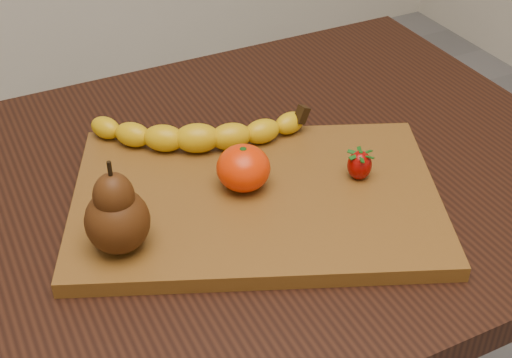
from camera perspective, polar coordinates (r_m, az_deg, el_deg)
name	(u,v)px	position (r m, az deg, el deg)	size (l,w,h in m)	color
table	(228,239)	(0.99, -2.23, -4.82)	(1.00, 0.70, 0.76)	black
cutting_board	(256,198)	(0.89, 0.00, -1.56)	(0.45, 0.30, 0.02)	brown
banana	(197,138)	(0.95, -4.72, 3.28)	(0.25, 0.07, 0.04)	#DAAD0A
pear	(115,206)	(0.78, -11.19, -2.16)	(0.07, 0.07, 0.11)	#44220B
mandarin	(243,168)	(0.87, -1.02, 0.89)	(0.07, 0.07, 0.06)	red
strawberry	(360,164)	(0.90, 8.29, 1.18)	(0.03, 0.03, 0.04)	#8D0603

